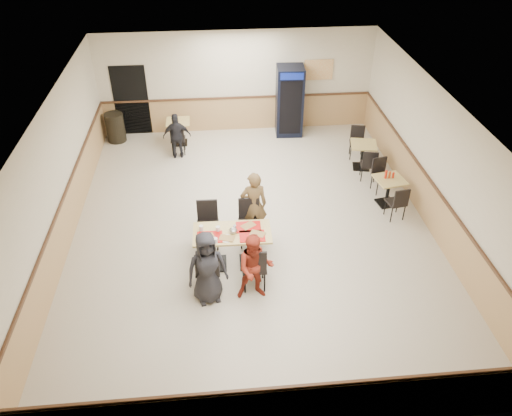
{
  "coord_description": "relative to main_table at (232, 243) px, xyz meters",
  "views": [
    {
      "loc": [
        -0.75,
        -9.0,
        6.9
      ],
      "look_at": [
        0.05,
        -0.5,
        0.86
      ],
      "focal_mm": 35.0,
      "sensor_mm": 36.0,
      "label": 1
    }
  ],
  "objects": [
    {
      "name": "condiment_caddy",
      "position": [
        3.78,
        1.89,
        0.24
      ],
      "size": [
        0.23,
        0.06,
        0.2
      ],
      "color": "red",
      "rests_on": "side_table_near"
    },
    {
      "name": "side_table_far",
      "position": [
        3.66,
        3.58,
        -0.08
      ],
      "size": [
        0.78,
        0.78,
        0.71
      ],
      "rotation": [
        0.0,
        0.0,
        -0.2
      ],
      "color": "black",
      "rests_on": "ground"
    },
    {
      "name": "side_table_near",
      "position": [
        3.81,
        1.84,
        -0.08
      ],
      "size": [
        0.76,
        0.76,
        0.7
      ],
      "rotation": [
        0.0,
        0.0,
        0.17
      ],
      "color": "black",
      "rests_on": "ground"
    },
    {
      "name": "diner_man_opposite",
      "position": [
        0.51,
        0.93,
        0.25
      ],
      "size": [
        0.6,
        0.42,
        1.6
      ],
      "primitive_type": "imported",
      "rotation": [
        0.0,
        0.0,
        3.2
      ],
      "color": "brown",
      "rests_on": "ground"
    },
    {
      "name": "side_table_near_chair_south",
      "position": [
        3.81,
        1.28,
        -0.11
      ],
      "size": [
        0.48,
        0.48,
        0.89
      ],
      "primitive_type": null,
      "rotation": [
        0.0,
        0.0,
        3.32
      ],
      "color": "black",
      "rests_on": "ground"
    },
    {
      "name": "pepsi_cooler",
      "position": [
        2.01,
        5.83,
        0.47
      ],
      "size": [
        0.81,
        0.82,
        2.04
      ],
      "rotation": [
        0.0,
        0.0,
        -0.05
      ],
      "color": "black",
      "rests_on": "ground"
    },
    {
      "name": "back_table",
      "position": [
        -1.26,
        5.43,
        -0.08
      ],
      "size": [
        0.67,
        0.67,
        0.71
      ],
      "rotation": [
        0.0,
        0.0,
        0.0
      ],
      "color": "black",
      "rests_on": "ground"
    },
    {
      "name": "trash_bin",
      "position": [
        -3.1,
        5.78,
        -0.12
      ],
      "size": [
        0.54,
        0.54,
        0.85
      ],
      "primitive_type": "cylinder",
      "color": "black",
      "rests_on": "ground"
    },
    {
      "name": "main_table",
      "position": [
        0.0,
        0.0,
        0.0
      ],
      "size": [
        1.56,
        0.8,
        0.83
      ],
      "rotation": [
        0.0,
        0.0,
        -0.02
      ],
      "color": "black",
      "rests_on": "ground"
    },
    {
      "name": "side_table_near_chair_north",
      "position": [
        3.81,
        2.4,
        -0.11
      ],
      "size": [
        0.48,
        0.48,
        0.89
      ],
      "primitive_type": null,
      "rotation": [
        0.0,
        0.0,
        0.17
      ],
      "color": "black",
      "rests_on": "ground"
    },
    {
      "name": "tabletop_clutter",
      "position": [
        -0.01,
        -0.06,
        0.3
      ],
      "size": [
        1.36,
        0.68,
        0.12
      ],
      "rotation": [
        0.0,
        0.0,
        -0.02
      ],
      "color": "#B80F0C",
      "rests_on": "main_table"
    },
    {
      "name": "side_table_far_chair_north",
      "position": [
        3.66,
        4.15,
        -0.1
      ],
      "size": [
        0.49,
        0.49,
        0.9
      ],
      "primitive_type": null,
      "rotation": [
        0.0,
        0.0,
        -0.2
      ],
      "color": "black",
      "rests_on": "ground"
    },
    {
      "name": "back_table_chair_lone",
      "position": [
        -1.26,
        4.87,
        -0.1
      ],
      "size": [
        0.42,
        0.42,
        0.9
      ],
      "primitive_type": null,
      "rotation": [
        0.0,
        0.0,
        3.15
      ],
      "color": "black",
      "rests_on": "ground"
    },
    {
      "name": "lone_diner",
      "position": [
        -1.26,
        4.63,
        0.1
      ],
      "size": [
        0.77,
        0.34,
        1.29
      ],
      "primitive_type": "imported",
      "rotation": [
        0.0,
        0.0,
        3.17
      ],
      "color": "black",
      "rests_on": "ground"
    },
    {
      "name": "ground",
      "position": [
        0.49,
        1.23,
        -0.55
      ],
      "size": [
        10.0,
        10.0,
        0.0
      ],
      "primitive_type": "plane",
      "color": "beige",
      "rests_on": "ground"
    },
    {
      "name": "main_chairs",
      "position": [
        -0.06,
        0.0,
        -0.03
      ],
      "size": [
        1.4,
        1.83,
        1.05
      ],
      "rotation": [
        0.0,
        0.0,
        -0.02
      ],
      "color": "black",
      "rests_on": "ground"
    },
    {
      "name": "room_shell",
      "position": [
        2.27,
        3.78,
        0.03
      ],
      "size": [
        10.0,
        10.0,
        10.0
      ],
      "color": "silver",
      "rests_on": "ground"
    },
    {
      "name": "diner_woman_right",
      "position": [
        0.37,
        -0.94,
        0.16
      ],
      "size": [
        0.69,
        0.54,
        1.42
      ],
      "primitive_type": "imported",
      "rotation": [
        0.0,
        0.0,
        0.0
      ],
      "color": "maroon",
      "rests_on": "ground"
    },
    {
      "name": "side_table_far_chair_south",
      "position": [
        3.66,
        3.01,
        -0.1
      ],
      "size": [
        0.49,
        0.49,
        0.9
      ],
      "primitive_type": null,
      "rotation": [
        0.0,
        0.0,
        2.94
      ],
      "color": "black",
      "rests_on": "ground"
    },
    {
      "name": "diner_woman_left",
      "position": [
        -0.51,
        -0.93,
        0.21
      ],
      "size": [
        0.83,
        0.64,
        1.53
      ],
      "primitive_type": "imported",
      "rotation": [
        0.0,
        0.0,
        0.22
      ],
      "color": "black",
      "rests_on": "ground"
    }
  ]
}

